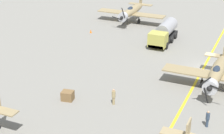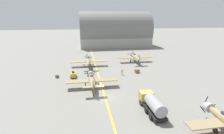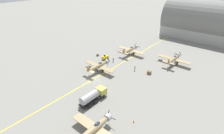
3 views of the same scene
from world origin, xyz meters
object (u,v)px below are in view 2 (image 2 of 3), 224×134
(ground_crew_inspecting, at_px, (88,73))
(supply_crate_by_tanker, at_px, (57,76))
(airplane_far_right, at_px, (135,57))
(hangar, at_px, (115,32))
(fuel_tanker, at_px, (152,103))
(airplane_far_center, at_px, (88,61))
(supply_crate_mid_lane, at_px, (137,71))
(airplane_mid_center, at_px, (92,80))
(ground_crew_walking, at_px, (122,72))
(tow_tractor, at_px, (73,75))
(traffic_cone, at_px, (211,103))

(ground_crew_inspecting, xyz_separation_m, supply_crate_by_tanker, (-8.33, 0.35, -0.56))
(airplane_far_right, bearing_deg, hangar, 97.22)
(fuel_tanker, bearing_deg, ground_crew_inspecting, 116.89)
(airplane_far_center, height_order, ground_crew_inspecting, airplane_far_center)
(supply_crate_mid_lane, bearing_deg, airplane_far_right, 76.02)
(airplane_mid_center, bearing_deg, ground_crew_inspecting, 85.71)
(airplane_far_right, bearing_deg, airplane_far_center, -164.43)
(fuel_tanker, relative_size, hangar, 0.21)
(airplane_far_right, bearing_deg, ground_crew_walking, -114.61)
(airplane_far_right, relative_size, supply_crate_mid_lane, 9.73)
(ground_crew_walking, bearing_deg, hangar, 81.85)
(airplane_mid_center, bearing_deg, supply_crate_mid_lane, 24.59)
(fuel_tanker, distance_m, supply_crate_by_tanker, 28.26)
(supply_crate_mid_lane, height_order, hangar, hangar)
(fuel_tanker, xyz_separation_m, ground_crew_walking, (-0.74, 20.35, -0.53))
(tow_tractor, relative_size, hangar, 0.07)
(traffic_cone, xyz_separation_m, hangar, (-5.61, 70.55, 7.39))
(ground_crew_inspecting, height_order, traffic_cone, ground_crew_inspecting)
(airplane_mid_center, bearing_deg, supply_crate_by_tanker, 126.70)
(airplane_mid_center, relative_size, supply_crate_by_tanker, 13.72)
(supply_crate_by_tanker, bearing_deg, hangar, 63.08)
(hangar, bearing_deg, traffic_cone, -85.46)
(airplane_mid_center, distance_m, supply_crate_by_tanker, 12.72)
(airplane_far_center, height_order, fuel_tanker, airplane_far_center)
(supply_crate_mid_lane, xyz_separation_m, hangar, (2.37, 49.44, 7.15))
(supply_crate_by_tanker, xyz_separation_m, traffic_cone, (30.93, -20.68, -0.09))
(airplane_mid_center, height_order, hangar, hangar)
(airplane_far_center, distance_m, tow_tractor, 11.18)
(supply_crate_by_tanker, bearing_deg, ground_crew_inspecting, -2.42)
(tow_tractor, distance_m, hangar, 54.88)
(supply_crate_mid_lane, bearing_deg, tow_tractor, -177.45)
(ground_crew_inspecting, bearing_deg, supply_crate_mid_lane, 3.04)
(supply_crate_mid_lane, height_order, traffic_cone, supply_crate_mid_lane)
(airplane_far_center, height_order, supply_crate_mid_lane, airplane_far_center)
(airplane_mid_center, height_order, supply_crate_by_tanker, airplane_mid_center)
(ground_crew_inspecting, bearing_deg, hangar, 71.30)
(airplane_mid_center, height_order, traffic_cone, airplane_mid_center)
(ground_crew_walking, bearing_deg, supply_crate_by_tanker, 177.80)
(ground_crew_walking, bearing_deg, airplane_far_center, 131.14)
(airplane_far_right, bearing_deg, airplane_mid_center, -122.25)
(supply_crate_mid_lane, bearing_deg, fuel_tanker, -100.90)
(hangar, bearing_deg, tow_tractor, -112.60)
(airplane_far_right, distance_m, supply_crate_by_tanker, 28.86)
(tow_tractor, height_order, supply_crate_mid_lane, tow_tractor)
(hangar, bearing_deg, airplane_far_right, -89.02)
(airplane_far_right, xyz_separation_m, airplane_mid_center, (-16.95, -21.31, 0.00))
(ground_crew_walking, relative_size, supply_crate_mid_lane, 1.46)
(airplane_mid_center, xyz_separation_m, supply_crate_by_tanker, (-9.02, 8.82, -1.65))
(airplane_mid_center, distance_m, supply_crate_mid_lane, 16.79)
(ground_crew_walking, relative_size, traffic_cone, 3.28)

